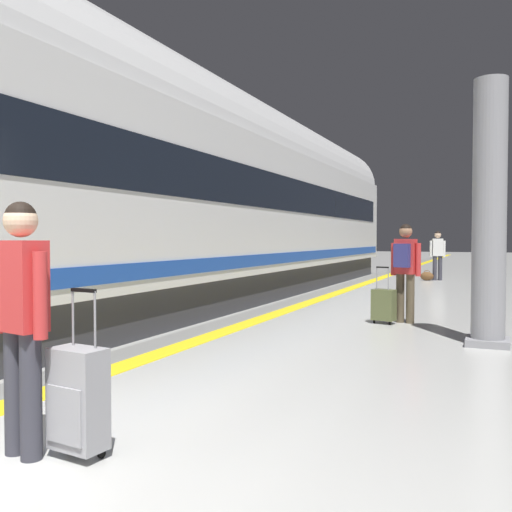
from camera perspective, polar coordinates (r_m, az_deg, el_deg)
The scene contains 10 objects.
safety_line_strip at distance 12.58m, azimuth 5.16°, elevation -4.82°, with size 0.36×80.00×0.01m, color yellow.
tactile_edge_band at distance 12.69m, azimuth 3.73°, elevation -4.76°, with size 0.62×80.00×0.01m, color slate.
high_speed_train at distance 11.73m, azimuth -7.66°, elevation 6.90°, with size 2.94×27.69×4.97m.
traveller_foreground at distance 4.04m, azimuth -22.75°, elevation -5.02°, with size 0.52×0.26×1.70m.
rolling_suitcase_foreground at distance 4.01m, azimuth -17.68°, elevation -13.66°, with size 0.40×0.28×1.12m.
passenger_near at distance 9.94m, azimuth 14.93°, elevation -0.82°, with size 0.52×0.38×1.70m.
suitcase_near at distance 9.82m, azimuth 12.87°, elevation -4.86°, with size 0.42×0.31×0.98m.
passenger_mid at distance 20.33m, azimuth 18.00°, elevation 0.41°, with size 0.52×0.28×1.70m.
duffel_bag_mid at distance 20.15m, azimuth 17.00°, elevation -1.97°, with size 0.44×0.26×0.36m.
platform_pillar at distance 8.20m, azimuth 22.65°, elevation 3.53°, with size 0.56×0.56×3.60m.
Camera 1 is at (3.18, -1.87, 1.46)m, focal length 39.30 mm.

